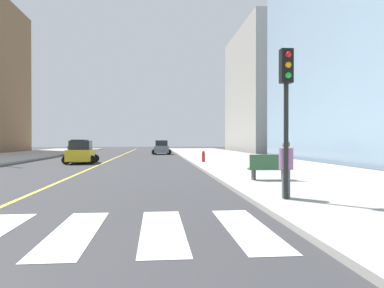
{
  "coord_description": "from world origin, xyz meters",
  "views": [
    {
      "loc": [
        4.37,
        -3.89,
        1.88
      ],
      "look_at": [
        8.37,
        37.84,
        1.49
      ],
      "focal_mm": 35.24,
      "sensor_mm": 36.0,
      "label": 1
    }
  ],
  "objects_px": {
    "traffic_light_near_corner": "(286,93)",
    "fire_hydrant": "(203,157)",
    "park_bench": "(269,168)",
    "car_yellow_second": "(81,153)",
    "car_blue_third": "(80,148)",
    "car_gray_nearest": "(162,148)",
    "pedestrian_waiting_east": "(286,166)"
  },
  "relations": [
    {
      "from": "traffic_light_near_corner",
      "to": "fire_hydrant",
      "type": "distance_m",
      "value": 19.81
    },
    {
      "from": "traffic_light_near_corner",
      "to": "park_bench",
      "type": "xyz_separation_m",
      "value": [
        1.13,
        5.36,
        -2.58
      ]
    },
    {
      "from": "car_yellow_second",
      "to": "traffic_light_near_corner",
      "type": "bearing_deg",
      "value": -67.11
    },
    {
      "from": "car_blue_third",
      "to": "park_bench",
      "type": "distance_m",
      "value": 35.91
    },
    {
      "from": "car_gray_nearest",
      "to": "car_blue_third",
      "type": "bearing_deg",
      "value": 15.42
    },
    {
      "from": "car_gray_nearest",
      "to": "pedestrian_waiting_east",
      "type": "distance_m",
      "value": 40.75
    },
    {
      "from": "car_gray_nearest",
      "to": "pedestrian_waiting_east",
      "type": "xyz_separation_m",
      "value": [
        3.16,
        -40.63,
        0.22
      ]
    },
    {
      "from": "park_bench",
      "to": "fire_hydrant",
      "type": "bearing_deg",
      "value": 7.14
    },
    {
      "from": "car_yellow_second",
      "to": "car_blue_third",
      "type": "xyz_separation_m",
      "value": [
        -3.49,
        17.32,
        0.06
      ]
    },
    {
      "from": "car_gray_nearest",
      "to": "fire_hydrant",
      "type": "height_order",
      "value": "car_gray_nearest"
    },
    {
      "from": "traffic_light_near_corner",
      "to": "car_gray_nearest",
      "type": "bearing_deg",
      "value": -85.71
    },
    {
      "from": "park_bench",
      "to": "car_yellow_second",
      "type": "bearing_deg",
      "value": 38.26
    },
    {
      "from": "car_yellow_second",
      "to": "fire_hydrant",
      "type": "distance_m",
      "value": 10.05
    },
    {
      "from": "car_gray_nearest",
      "to": "pedestrian_waiting_east",
      "type": "relative_size",
      "value": 2.47
    },
    {
      "from": "traffic_light_near_corner",
      "to": "pedestrian_waiting_east",
      "type": "distance_m",
      "value": 2.18
    },
    {
      "from": "car_blue_third",
      "to": "pedestrian_waiting_east",
      "type": "height_order",
      "value": "car_blue_third"
    },
    {
      "from": "car_yellow_second",
      "to": "fire_hydrant",
      "type": "xyz_separation_m",
      "value": [
        9.97,
        -1.23,
        -0.3
      ]
    },
    {
      "from": "park_bench",
      "to": "pedestrian_waiting_east",
      "type": "height_order",
      "value": "pedestrian_waiting_east"
    },
    {
      "from": "car_gray_nearest",
      "to": "car_yellow_second",
      "type": "distance_m",
      "value": 21.18
    },
    {
      "from": "car_blue_third",
      "to": "pedestrian_waiting_east",
      "type": "distance_m",
      "value": 40.26
    },
    {
      "from": "car_yellow_second",
      "to": "traffic_light_near_corner",
      "type": "distance_m",
      "value": 23.23
    },
    {
      "from": "traffic_light_near_corner",
      "to": "park_bench",
      "type": "distance_m",
      "value": 6.06
    },
    {
      "from": "park_bench",
      "to": "pedestrian_waiting_east",
      "type": "relative_size",
      "value": 1.05
    },
    {
      "from": "car_gray_nearest",
      "to": "park_bench",
      "type": "relative_size",
      "value": 2.35
    },
    {
      "from": "car_gray_nearest",
      "to": "car_blue_third",
      "type": "relative_size",
      "value": 0.94
    },
    {
      "from": "car_gray_nearest",
      "to": "fire_hydrant",
      "type": "distance_m",
      "value": 21.49
    },
    {
      "from": "park_bench",
      "to": "pedestrian_waiting_east",
      "type": "xyz_separation_m",
      "value": [
        -1.05,
        -5.1,
        0.42
      ]
    },
    {
      "from": "car_gray_nearest",
      "to": "fire_hydrant",
      "type": "bearing_deg",
      "value": 99.06
    },
    {
      "from": "car_blue_third",
      "to": "traffic_light_near_corner",
      "type": "relative_size",
      "value": 1.02
    },
    {
      "from": "traffic_light_near_corner",
      "to": "fire_hydrant",
      "type": "bearing_deg",
      "value": -90.09
    },
    {
      "from": "pedestrian_waiting_east",
      "to": "park_bench",
      "type": "bearing_deg",
      "value": 24.77
    },
    {
      "from": "car_blue_third",
      "to": "fire_hydrant",
      "type": "height_order",
      "value": "car_blue_third"
    }
  ]
}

